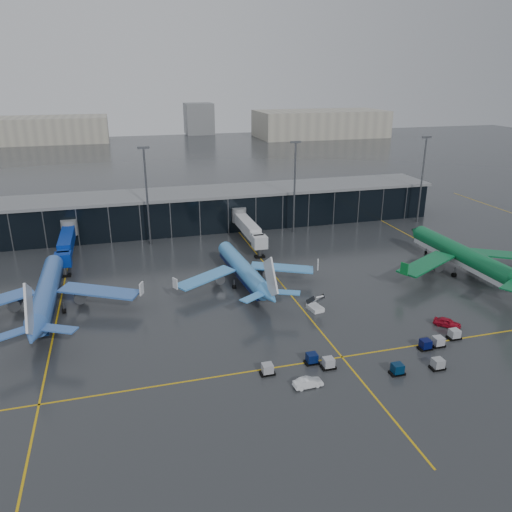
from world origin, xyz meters
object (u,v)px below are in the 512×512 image
object	(u,v)px
service_van_white	(308,383)
airliner_aer_lingus	(463,244)
airliner_arkefly	(45,280)
airliner_klm_near	(243,259)
service_van_red	(447,323)
baggage_carts	(384,355)
mobile_airstair	(315,306)

from	to	relation	value
service_van_white	airliner_aer_lingus	bearing A→B (deg)	-60.07
airliner_arkefly	airliner_aer_lingus	distance (m)	87.76
airliner_klm_near	service_van_red	size ratio (longest dim) A/B	7.81
baggage_carts	service_van_red	world-z (taller)	baggage_carts
airliner_arkefly	baggage_carts	world-z (taller)	airliner_arkefly
airliner_klm_near	baggage_carts	bearing A→B (deg)	-71.98
service_van_red	airliner_aer_lingus	bearing A→B (deg)	7.05
airliner_aer_lingus	baggage_carts	bearing A→B (deg)	-141.66
baggage_carts	mobile_airstair	size ratio (longest dim) A/B	10.10
mobile_airstair	service_van_white	world-z (taller)	mobile_airstair
airliner_arkefly	service_van_white	bearing A→B (deg)	-43.62
airliner_arkefly	airliner_aer_lingus	xyz separation A→B (m)	(87.66, -4.24, 0.40)
airliner_arkefly	airliner_klm_near	distance (m)	38.74
airliner_arkefly	service_van_red	bearing A→B (deg)	-20.86
airliner_klm_near	service_van_white	distance (m)	39.15
airliner_aer_lingus	service_van_white	bearing A→B (deg)	-147.78
mobile_airstair	service_van_red	world-z (taller)	mobile_airstair
airliner_arkefly	airliner_klm_near	xyz separation A→B (m)	(38.65, 2.45, -0.69)
airliner_klm_near	service_van_white	world-z (taller)	airliner_klm_near
mobile_airstair	service_van_white	bearing A→B (deg)	-125.15
airliner_arkefly	service_van_white	world-z (taller)	airliner_arkefly
service_van_white	airliner_klm_near	bearing A→B (deg)	-3.50
airliner_aer_lingus	service_van_red	world-z (taller)	airliner_aer_lingus
airliner_arkefly	mobile_airstair	world-z (taller)	airliner_arkefly
airliner_klm_near	service_van_white	bearing A→B (deg)	-93.96
airliner_klm_near	service_van_red	bearing A→B (deg)	-46.86
airliner_klm_near	baggage_carts	size ratio (longest dim) A/B	1.02
airliner_klm_near	mobile_airstair	bearing A→B (deg)	-61.09
mobile_airstair	service_van_red	xyz separation A→B (m)	(20.14, -12.50, 0.03)
airliner_aer_lingus	baggage_carts	size ratio (longest dim) A/B	1.21
airliner_arkefly	service_van_white	xyz separation A→B (m)	(38.49, -36.39, -5.58)
baggage_carts	service_van_red	size ratio (longest dim) A/B	7.68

